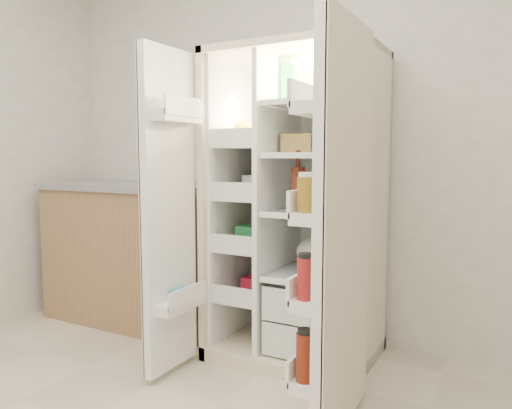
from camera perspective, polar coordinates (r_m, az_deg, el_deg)
The scene contains 5 objects.
wall_back at distance 3.23m, azimuth 6.58°, elevation 8.42°, with size 4.00×0.02×2.70m, color white.
refrigerator at distance 2.91m, azimuth 5.47°, elevation -3.25°, with size 0.92×0.70×1.80m.
freezer_door at distance 2.64m, azimuth -10.15°, elevation -0.99°, with size 0.15×0.40×1.72m.
fridge_door at distance 2.09m, azimuth 9.72°, elevation -3.47°, with size 0.17×0.58×1.72m.
kitchen_counter at distance 3.66m, azimuth -13.21°, elevation -5.34°, with size 1.38×0.73×1.00m.
Camera 1 is at (1.22, -0.99, 1.20)m, focal length 34.00 mm.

